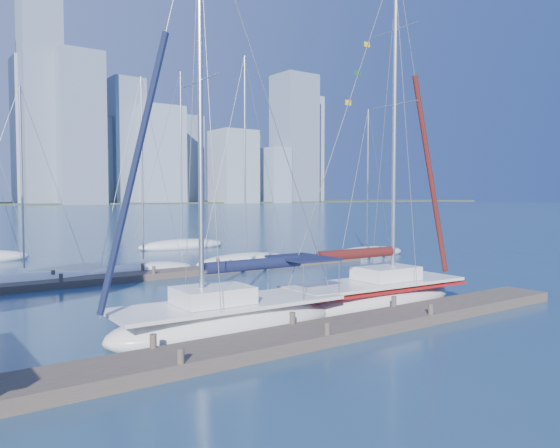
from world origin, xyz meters
TOP-DOWN VIEW (x-y plane):
  - ground at (0.00, 0.00)m, footprint 700.00×700.00m
  - near_dock at (0.00, 0.00)m, footprint 26.00×2.00m
  - far_dock at (2.00, 16.00)m, footprint 30.00×1.80m
  - sailboat_navy at (-1.48, 2.63)m, footprint 8.97×3.17m
  - sailboat_maroon at (5.97, 2.84)m, footprint 9.15×3.38m
  - bg_boat_1 at (-5.31, 17.38)m, footprint 7.74×4.78m
  - bg_boat_2 at (1.55, 18.10)m, footprint 6.71×4.19m
  - bg_boat_3 at (8.60, 17.63)m, footprint 7.78×3.96m
  - bg_boat_5 at (19.47, 16.92)m, footprint 7.86×4.32m
  - bg_boat_7 at (10.45, 31.32)m, footprint 8.60×4.90m

SIDE VIEW (x-z plane):
  - ground at x=0.00m, z-range 0.00..0.00m
  - far_dock at x=2.00m, z-range 0.00..0.36m
  - near_dock at x=0.00m, z-range 0.00..0.40m
  - bg_boat_1 at x=-5.31m, z-range -5.16..5.61m
  - bg_boat_2 at x=1.55m, z-range -5.88..6.36m
  - bg_boat_5 at x=19.47m, z-range -5.65..6.15m
  - bg_boat_3 at x=8.60m, z-range -6.94..7.55m
  - bg_boat_7 at x=10.45m, z-range -7.77..8.38m
  - sailboat_navy at x=-1.48m, z-range -6.49..8.86m
  - sailboat_maroon at x=5.97m, z-range -6.61..9.00m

